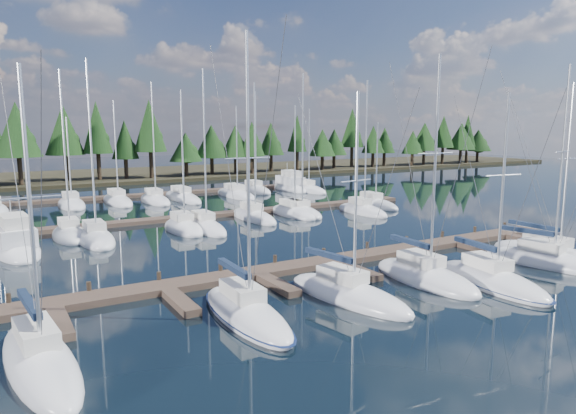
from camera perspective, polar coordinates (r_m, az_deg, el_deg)
ground at (r=46.52m, az=-3.69°, el=-2.94°), size 260.00×260.00×0.00m
far_shore at (r=103.18m, az=-18.86°, el=3.30°), size 220.00×30.00×0.60m
main_dock at (r=35.92m, az=5.46°, el=-6.19°), size 44.00×6.13×0.90m
back_docks at (r=64.33m, az=-11.55°, el=0.38°), size 50.00×21.80×0.40m
front_sailboat_0 at (r=23.53m, az=-25.84°, el=-15.18°), size 3.32×9.49×12.59m
front_sailboat_1 at (r=26.37m, az=-4.71°, el=-11.64°), size 2.88×9.18×14.67m
front_sailboat_2 at (r=29.21m, az=6.61°, el=-9.63°), size 4.08×9.13×12.17m
front_sailboat_3 at (r=33.36m, az=14.95°, el=-7.50°), size 3.28×8.56×14.49m
front_sailboat_4 at (r=33.86m, az=21.61°, el=-7.62°), size 4.21×9.30×12.27m
front_sailboat_5 at (r=40.00m, az=26.79°, el=-5.42°), size 4.28×9.13×14.36m
front_sailboat_6 at (r=41.97m, az=27.30°, el=-4.84°), size 2.67×9.80×13.34m
back_sailboat_rows at (r=60.37m, az=-9.90°, el=-0.06°), size 43.50×31.33×15.83m
motor_yacht_left at (r=44.78m, az=-28.03°, el=-3.76°), size 4.19×9.95×4.84m
motor_yacht_right at (r=78.27m, az=0.23°, el=2.31°), size 4.10×10.13×4.96m
tree_line at (r=92.74m, az=-19.21°, el=7.23°), size 185.14×12.02×14.45m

